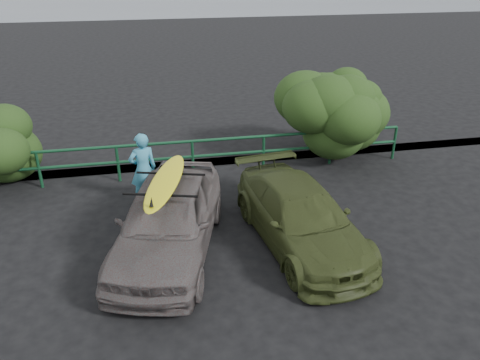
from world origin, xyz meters
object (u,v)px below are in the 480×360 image
(olive_vehicle, at_px, (301,217))
(guardrail, at_px, (156,160))
(sedan, at_px, (168,219))
(man, at_px, (143,169))
(surfboard, at_px, (165,181))

(olive_vehicle, bearing_deg, guardrail, 119.20)
(sedan, xyz_separation_m, olive_vehicle, (2.72, -0.21, -0.14))
(guardrail, height_order, olive_vehicle, olive_vehicle)
(man, bearing_deg, surfboard, 87.60)
(guardrail, xyz_separation_m, surfboard, (0.15, -3.60, 1.09))
(sedan, xyz_separation_m, surfboard, (-0.00, 0.00, 0.85))
(sedan, distance_m, man, 2.27)
(guardrail, bearing_deg, olive_vehicle, -53.09)
(guardrail, height_order, surfboard, surfboard)
(guardrail, relative_size, olive_vehicle, 3.25)
(olive_vehicle, distance_m, surfboard, 2.90)
(sedan, distance_m, surfboard, 0.85)
(olive_vehicle, xyz_separation_m, man, (-3.18, 2.43, 0.28))
(guardrail, bearing_deg, surfboard, -87.68)
(surfboard, bearing_deg, sedan, 15.63)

